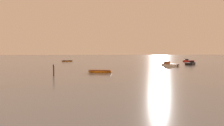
{
  "coord_description": "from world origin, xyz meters",
  "views": [
    {
      "loc": [
        19.29,
        -15.78,
        3.04
      ],
      "look_at": [
        25.64,
        30.06,
        0.71
      ],
      "focal_mm": 30.5,
      "sensor_mm": 36.0,
      "label": 1
    }
  ],
  "objects_px": {
    "rowboat_moored_2": "(100,72)",
    "mooring_post_left": "(54,70)",
    "motorboat_moored_4": "(187,61)",
    "rowboat_moored_1": "(67,61)",
    "motorboat_moored_2": "(168,65)",
    "motorboat_moored_0": "(191,64)"
  },
  "relations": [
    {
      "from": "rowboat_moored_2",
      "to": "motorboat_moored_4",
      "type": "distance_m",
      "value": 48.32
    },
    {
      "from": "motorboat_moored_4",
      "to": "mooring_post_left",
      "type": "distance_m",
      "value": 55.77
    },
    {
      "from": "rowboat_moored_1",
      "to": "motorboat_moored_2",
      "type": "height_order",
      "value": "motorboat_moored_2"
    },
    {
      "from": "rowboat_moored_1",
      "to": "rowboat_moored_2",
      "type": "relative_size",
      "value": 1.12
    },
    {
      "from": "motorboat_moored_0",
      "to": "motorboat_moored_2",
      "type": "relative_size",
      "value": 1.01
    },
    {
      "from": "motorboat_moored_2",
      "to": "motorboat_moored_0",
      "type": "bearing_deg",
      "value": -92.97
    },
    {
      "from": "rowboat_moored_2",
      "to": "mooring_post_left",
      "type": "distance_m",
      "value": 7.65
    },
    {
      "from": "motorboat_moored_0",
      "to": "rowboat_moored_2",
      "type": "distance_m",
      "value": 31.35
    },
    {
      "from": "motorboat_moored_2",
      "to": "motorboat_moored_4",
      "type": "relative_size",
      "value": 1.06
    },
    {
      "from": "rowboat_moored_2",
      "to": "motorboat_moored_4",
      "type": "relative_size",
      "value": 0.9
    },
    {
      "from": "motorboat_moored_2",
      "to": "mooring_post_left",
      "type": "relative_size",
      "value": 2.64
    },
    {
      "from": "rowboat_moored_1",
      "to": "motorboat_moored_4",
      "type": "distance_m",
      "value": 43.93
    },
    {
      "from": "motorboat_moored_0",
      "to": "mooring_post_left",
      "type": "distance_m",
      "value": 38.97
    },
    {
      "from": "motorboat_moored_2",
      "to": "motorboat_moored_4",
      "type": "xyz_separation_m",
      "value": [
        16.76,
        20.93,
        -0.01
      ]
    },
    {
      "from": "rowboat_moored_1",
      "to": "motorboat_moored_0",
      "type": "bearing_deg",
      "value": 117.9
    },
    {
      "from": "motorboat_moored_2",
      "to": "rowboat_moored_2",
      "type": "relative_size",
      "value": 1.19
    },
    {
      "from": "rowboat_moored_1",
      "to": "motorboat_moored_2",
      "type": "bearing_deg",
      "value": 105.41
    },
    {
      "from": "motorboat_moored_4",
      "to": "mooring_post_left",
      "type": "bearing_deg",
      "value": 38.36
    },
    {
      "from": "rowboat_moored_1",
      "to": "motorboat_moored_4",
      "type": "xyz_separation_m",
      "value": [
        43.19,
        -8.04,
        0.07
      ]
    },
    {
      "from": "rowboat_moored_2",
      "to": "mooring_post_left",
      "type": "height_order",
      "value": "mooring_post_left"
    },
    {
      "from": "motorboat_moored_0",
      "to": "mooring_post_left",
      "type": "height_order",
      "value": "mooring_post_left"
    },
    {
      "from": "motorboat_moored_0",
      "to": "rowboat_moored_2",
      "type": "height_order",
      "value": "motorboat_moored_0"
    }
  ]
}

